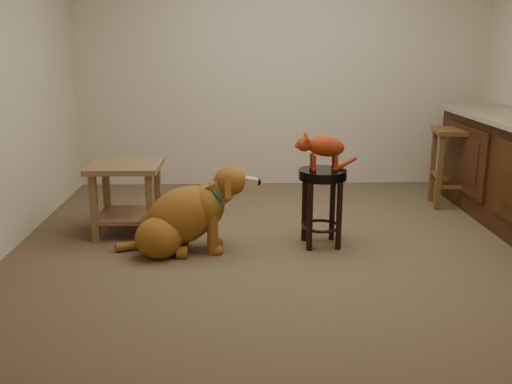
{
  "coord_description": "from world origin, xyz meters",
  "views": [
    {
      "loc": [
        -0.5,
        -4.31,
        1.56
      ],
      "look_at": [
        -0.36,
        -0.1,
        0.45
      ],
      "focal_mm": 40.0,
      "sensor_mm": 36.0,
      "label": 1
    }
  ],
  "objects_px": {
    "wood_stool": "(454,166)",
    "side_table": "(127,187)",
    "golden_retriever": "(183,218)",
    "tabby_kitten": "(322,147)",
    "padded_stool": "(322,192)"
  },
  "relations": [
    {
      "from": "golden_retriever",
      "to": "padded_stool",
      "type": "bearing_deg",
      "value": 3.09
    },
    {
      "from": "wood_stool",
      "to": "side_table",
      "type": "bearing_deg",
      "value": -166.61
    },
    {
      "from": "golden_retriever",
      "to": "tabby_kitten",
      "type": "bearing_deg",
      "value": 3.17
    },
    {
      "from": "golden_retriever",
      "to": "tabby_kitten",
      "type": "height_order",
      "value": "tabby_kitten"
    },
    {
      "from": "side_table",
      "to": "golden_retriever",
      "type": "bearing_deg",
      "value": -41.72
    },
    {
      "from": "tabby_kitten",
      "to": "wood_stool",
      "type": "bearing_deg",
      "value": 32.78
    },
    {
      "from": "golden_retriever",
      "to": "side_table",
      "type": "bearing_deg",
      "value": 136.19
    },
    {
      "from": "wood_stool",
      "to": "tabby_kitten",
      "type": "height_order",
      "value": "tabby_kitten"
    },
    {
      "from": "wood_stool",
      "to": "side_table",
      "type": "height_order",
      "value": "wood_stool"
    },
    {
      "from": "side_table",
      "to": "tabby_kitten",
      "type": "relative_size",
      "value": 1.17
    },
    {
      "from": "wood_stool",
      "to": "side_table",
      "type": "distance_m",
      "value": 3.1
    },
    {
      "from": "wood_stool",
      "to": "golden_retriever",
      "type": "height_order",
      "value": "wood_stool"
    },
    {
      "from": "padded_stool",
      "to": "tabby_kitten",
      "type": "xyz_separation_m",
      "value": [
        -0.01,
        0.0,
        0.35
      ]
    },
    {
      "from": "padded_stool",
      "to": "wood_stool",
      "type": "height_order",
      "value": "wood_stool"
    },
    {
      "from": "wood_stool",
      "to": "tabby_kitten",
      "type": "distance_m",
      "value": 1.85
    }
  ]
}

